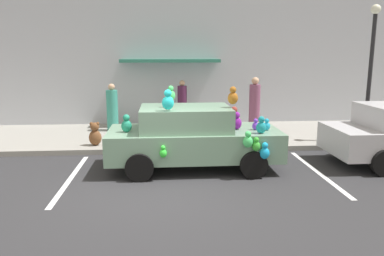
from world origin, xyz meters
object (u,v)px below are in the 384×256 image
Objects in this scene: pedestrian_near_shopfront at (254,106)px; pedestrian_by_lamp at (182,105)px; teddy_bear_on_sidewalk at (95,135)px; pedestrian_walking_past at (112,109)px; street_lamp_post at (371,60)px; plush_covered_car at (192,137)px.

pedestrian_near_shopfront reaches higher than pedestrian_by_lamp.
pedestrian_walking_past is (0.24, 2.17, 0.43)m from teddy_bear_on_sidewalk.
pedestrian_near_shopfront is (5.18, 1.77, 0.54)m from teddy_bear_on_sidewalk.
pedestrian_near_shopfront is at bearing 149.30° from street_lamp_post.
pedestrian_near_shopfront is at bearing -20.26° from pedestrian_by_lamp.
pedestrian_walking_past is (-7.98, 2.21, -1.73)m from street_lamp_post.
pedestrian_walking_past is at bearing -168.27° from pedestrian_by_lamp.
street_lamp_post is (8.22, -0.04, 2.15)m from teddy_bear_on_sidewalk.
pedestrian_walking_past is at bearing 175.38° from pedestrian_near_shopfront.
pedestrian_near_shopfront reaches higher than pedestrian_walking_past.
plush_covered_car is 3.37m from teddy_bear_on_sidewalk.
street_lamp_post reaches higher than plush_covered_car.
pedestrian_walking_past is at bearing 83.64° from teddy_bear_on_sidewalk.
pedestrian_by_lamp is at bearing 11.73° from pedestrian_walking_past.
teddy_bear_on_sidewalk is 0.41× the size of pedestrian_by_lamp.
pedestrian_by_lamp is (0.00, 4.65, 0.14)m from plush_covered_car.
street_lamp_post is at bearing 19.29° from plush_covered_car.
street_lamp_post reaches higher than pedestrian_walking_past.
pedestrian_walking_past is (-4.93, 0.40, -0.12)m from pedestrian_near_shopfront.
teddy_bear_on_sidewalk is at bearing 179.71° from street_lamp_post.
pedestrian_by_lamp is at bearing 159.74° from pedestrian_near_shopfront.
pedestrian_by_lamp is at bearing 44.70° from teddy_bear_on_sidewalk.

